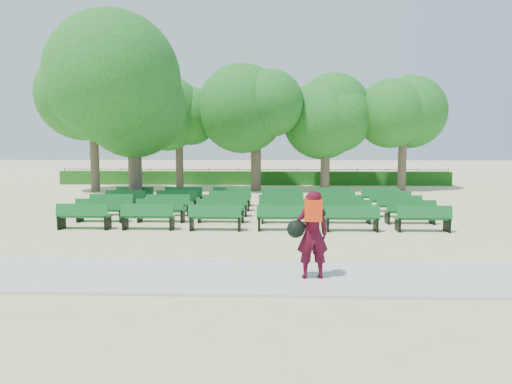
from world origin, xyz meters
TOP-DOWN VIEW (x-y plane):
  - ground at (0.00, 0.00)m, footprint 120.00×120.00m
  - paving at (0.00, -7.40)m, footprint 30.00×2.20m
  - curb at (0.00, -6.25)m, footprint 30.00×0.12m
  - hedge at (0.00, 14.00)m, footprint 26.00×0.70m
  - fence at (0.00, 14.40)m, footprint 26.00×0.10m
  - tree_line at (0.00, 10.00)m, footprint 21.80×6.80m
  - bench_array at (0.64, 0.70)m, footprint 1.70×0.64m
  - tree_among at (-4.59, 3.06)m, footprint 5.34×5.34m
  - person at (2.13, -7.44)m, footprint 0.85×0.54m

SIDE VIEW (x-z plane):
  - ground at x=0.00m, z-range 0.00..0.00m
  - fence at x=0.00m, z-range -0.51..0.51m
  - tree_line at x=0.00m, z-range -3.52..3.52m
  - paving at x=0.00m, z-range 0.00..0.06m
  - curb at x=0.00m, z-range 0.00..0.10m
  - bench_array at x=0.64m, z-range -0.44..0.61m
  - hedge at x=0.00m, z-range 0.00..0.90m
  - person at x=2.13m, z-range 0.09..1.85m
  - tree_among at x=-4.59m, z-range 1.14..8.28m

